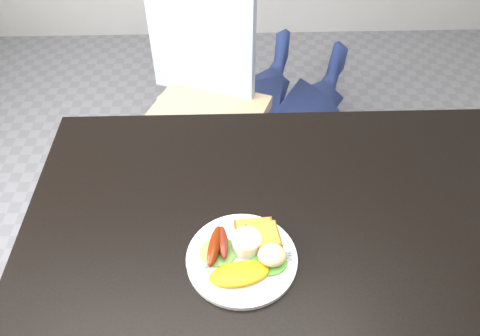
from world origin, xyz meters
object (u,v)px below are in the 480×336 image
Objects in this scene: dining_chair at (203,121)px; dining_table at (290,230)px; plate at (242,259)px; person at (273,10)px.

dining_table is at bearing -51.13° from dining_chair.
plate reaches higher than dining_table.
person reaches higher than dining_chair.
dining_table is 2.87× the size of dining_chair.
person is at bearing 88.38° from dining_table.
dining_table is at bearing 108.41° from person.
person is (0.02, 0.84, 0.12)m from dining_table.
plate is (0.12, -0.83, 0.31)m from dining_chair.
dining_table is 0.71× the size of person.
person is 7.32× the size of plate.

